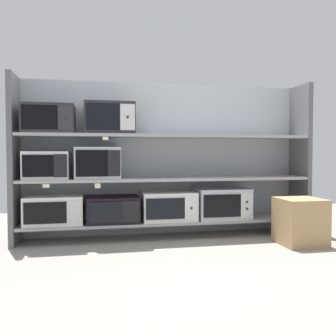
{
  "coord_description": "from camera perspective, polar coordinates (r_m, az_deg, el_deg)",
  "views": [
    {
      "loc": [
        -0.76,
        -3.83,
        0.89
      ],
      "look_at": [
        0.0,
        0.0,
        0.73
      ],
      "focal_mm": 39.58,
      "sensor_mm": 36.0,
      "label": 1
    }
  ],
  "objects": [
    {
      "name": "shelf_1",
      "position": [
        3.91,
        -0.0,
        -1.68
      ],
      "size": [
        3.0,
        0.41,
        0.03
      ],
      "primitive_type": "cube",
      "color": "#99999E"
    },
    {
      "name": "microwave_4",
      "position": [
        3.85,
        -18.16,
        0.4
      ],
      "size": [
        0.43,
        0.37,
        0.27
      ],
      "color": "silver",
      "rests_on": "shelf_1"
    },
    {
      "name": "upright_left",
      "position": [
        3.9,
        -22.63,
        1.2
      ],
      "size": [
        0.05,
        0.41,
        1.65
      ],
      "primitive_type": "cube",
      "color": "#5B5B5E",
      "rests_on": "ground"
    },
    {
      "name": "microwave_1",
      "position": [
        3.87,
        -8.52,
        -6.27
      ],
      "size": [
        0.53,
        0.43,
        0.26
      ],
      "color": "black",
      "rests_on": "shelf_0"
    },
    {
      "name": "microwave_7",
      "position": [
        3.84,
        -9.01,
        7.53
      ],
      "size": [
        0.5,
        0.41,
        0.32
      ],
      "color": "#2B272E",
      "rests_on": "shelf_2"
    },
    {
      "name": "microwave_2",
      "position": [
        3.94,
        -0.05,
        -5.85
      ],
      "size": [
        0.56,
        0.42,
        0.3
      ],
      "color": "silver",
      "rests_on": "shelf_0"
    },
    {
      "name": "microwave_3",
      "position": [
        4.09,
        8.2,
        -5.37
      ],
      "size": [
        0.57,
        0.43,
        0.33
      ],
      "color": "#B1B5C0",
      "rests_on": "shelf_0"
    },
    {
      "name": "ground",
      "position": [
        3.06,
        3.78,
        -14.79
      ],
      "size": [
        7.0,
        6.0,
        0.02
      ],
      "primitive_type": "cube",
      "color": "gray"
    },
    {
      "name": "microwave_5",
      "position": [
        3.82,
        -10.79,
        0.79
      ],
      "size": [
        0.45,
        0.39,
        0.32
      ],
      "color": "#B3BBBF",
      "rests_on": "shelf_1"
    },
    {
      "name": "back_panel",
      "position": [
        4.12,
        -0.61,
        1.41
      ],
      "size": [
        3.2,
        0.04,
        1.65
      ],
      "primitive_type": "cube",
      "color": "#9EA3A8",
      "rests_on": "ground"
    },
    {
      "name": "microwave_0",
      "position": [
        3.88,
        -17.12,
        -6.19
      ],
      "size": [
        0.56,
        0.38,
        0.28
      ],
      "color": "silver",
      "rests_on": "shelf_0"
    },
    {
      "name": "shelf_0",
      "position": [
        3.97,
        -0.0,
        -8.18
      ],
      "size": [
        3.0,
        0.41,
        0.03
      ],
      "primitive_type": "cube",
      "color": "#99999E",
      "rests_on": "ground"
    },
    {
      "name": "shelf_2",
      "position": [
        3.91,
        -0.0,
        4.92
      ],
      "size": [
        3.0,
        0.41,
        0.03
      ],
      "primitive_type": "cube",
      "color": "#99999E"
    },
    {
      "name": "upright_right",
      "position": [
        4.46,
        19.68,
        1.35
      ],
      "size": [
        0.05,
        0.41,
        1.65
      ],
      "primitive_type": "cube",
      "color": "#5B5B5E",
      "rests_on": "ground"
    },
    {
      "name": "microwave_6",
      "position": [
        3.86,
        -17.82,
        7.17
      ],
      "size": [
        0.49,
        0.43,
        0.28
      ],
      "color": "#2B2930",
      "rests_on": "shelf_2"
    },
    {
      "name": "price_tag_0",
      "position": [
        3.66,
        -18.26,
        -2.63
      ],
      "size": [
        0.06,
        0.0,
        0.03
      ],
      "primitive_type": "cube",
      "color": "beige"
    },
    {
      "name": "price_tag_1",
      "position": [
        3.63,
        -10.78,
        -2.7
      ],
      "size": [
        0.06,
        0.0,
        0.05
      ],
      "primitive_type": "cube",
      "color": "beige"
    },
    {
      "name": "price_tag_2",
      "position": [
        3.62,
        -9.6,
        4.53
      ],
      "size": [
        0.06,
        0.0,
        0.03
      ],
      "primitive_type": "cube",
      "color": "beige"
    },
    {
      "name": "shipping_carton",
      "position": [
        3.86,
        19.69,
        -7.76
      ],
      "size": [
        0.4,
        0.4,
        0.45
      ],
      "primitive_type": "cube",
      "color": "tan",
      "rests_on": "ground"
    }
  ]
}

